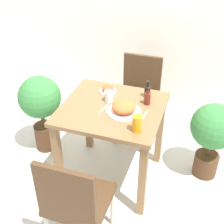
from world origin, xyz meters
TOP-DOWN VIEW (x-y plane):
  - ground_plane at (0.00, 0.00)m, footprint 16.00×16.00m
  - wall_back at (0.00, 1.28)m, footprint 8.00×0.05m
  - dining_table at (0.00, 0.00)m, footprint 0.82×0.77m
  - chair_near at (-0.00, -0.78)m, footprint 0.42×0.42m
  - chair_far at (0.05, 0.72)m, footprint 0.42×0.42m
  - food_plate at (0.11, -0.04)m, footprint 0.28×0.28m
  - side_plate at (-0.11, 0.22)m, footprint 0.15×0.15m
  - drink_cup at (-0.06, 0.08)m, footprint 0.07×0.07m
  - juice_glass at (0.28, -0.25)m, footprint 0.07×0.07m
  - sauce_bottle at (0.26, 0.14)m, footprint 0.05×0.05m
  - condiment_bottle at (0.23, 0.25)m, footprint 0.05×0.05m
  - fork_utensil at (-0.05, -0.04)m, footprint 0.04×0.16m
  - spoon_utensil at (0.28, -0.04)m, footprint 0.03×0.16m
  - potted_plant_left at (-0.79, 0.17)m, footprint 0.41×0.41m
  - potted_plant_right at (0.83, 0.31)m, footprint 0.41×0.41m

SIDE VIEW (x-z plane):
  - ground_plane at x=0.00m, z-range 0.00..0.00m
  - potted_plant_right at x=0.83m, z-range 0.11..0.86m
  - chair_near at x=0.00m, z-range 0.05..0.94m
  - chair_far at x=0.05m, z-range 0.05..0.94m
  - potted_plant_left at x=-0.79m, z-range 0.13..0.95m
  - dining_table at x=0.00m, z-range 0.25..1.01m
  - fork_utensil at x=-0.05m, z-range 0.77..0.77m
  - spoon_utensil at x=0.28m, z-range 0.77..0.77m
  - side_plate at x=-0.11m, z-range 0.76..0.82m
  - food_plate at x=0.11m, z-range 0.76..0.86m
  - drink_cup at x=-0.06m, z-range 0.77..0.86m
  - sauce_bottle at x=0.26m, z-range 0.75..0.91m
  - condiment_bottle at x=0.23m, z-range 0.75..0.91m
  - juice_glass at x=0.28m, z-range 0.77..0.90m
  - wall_back at x=0.00m, z-range 0.00..2.60m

